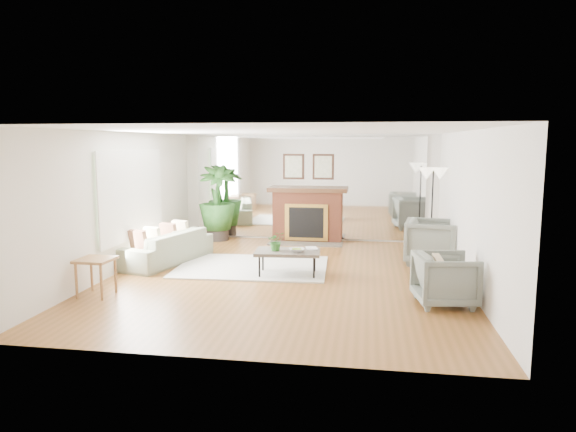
% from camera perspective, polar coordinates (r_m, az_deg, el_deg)
% --- Properties ---
extents(ground, '(7.00, 7.00, 0.00)m').
position_cam_1_polar(ground, '(8.97, -0.32, -6.75)').
color(ground, brown).
rests_on(ground, ground).
extents(wall_left, '(0.02, 7.00, 2.50)m').
position_cam_1_polar(wall_left, '(9.67, -18.11, 1.47)').
color(wall_left, silver).
rests_on(wall_left, ground).
extents(wall_right, '(0.02, 7.00, 2.50)m').
position_cam_1_polar(wall_right, '(8.77, 19.34, 0.77)').
color(wall_right, silver).
rests_on(wall_right, ground).
extents(wall_back, '(6.00, 0.02, 2.50)m').
position_cam_1_polar(wall_back, '(12.17, 2.30, 3.16)').
color(wall_back, silver).
rests_on(wall_back, ground).
extents(mirror_panel, '(5.40, 0.04, 2.40)m').
position_cam_1_polar(mirror_panel, '(12.15, 2.29, 3.15)').
color(mirror_panel, silver).
rests_on(mirror_panel, wall_back).
extents(window_panel, '(0.04, 2.40, 1.50)m').
position_cam_1_polar(window_panel, '(10.00, -16.95, 2.31)').
color(window_panel, '#B2E09E').
rests_on(window_panel, wall_left).
extents(fireplace, '(1.85, 0.83, 2.05)m').
position_cam_1_polar(fireplace, '(12.01, 2.16, 0.26)').
color(fireplace, brown).
rests_on(fireplace, ground).
extents(area_rug, '(2.83, 2.08, 0.03)m').
position_cam_1_polar(area_rug, '(9.61, -3.98, -5.66)').
color(area_rug, silver).
rests_on(area_rug, ground).
extents(coffee_table, '(1.16, 0.73, 0.45)m').
position_cam_1_polar(coffee_table, '(8.94, -0.04, -4.09)').
color(coffee_table, '#5D564A').
rests_on(coffee_table, ground).
extents(sofa, '(1.34, 2.24, 0.61)m').
position_cam_1_polar(sofa, '(10.22, -13.40, -3.36)').
color(sofa, gray).
rests_on(sofa, ground).
extents(armchair_back, '(1.06, 1.04, 0.86)m').
position_cam_1_polar(armchair_back, '(10.20, 15.57, -2.76)').
color(armchair_back, slate).
rests_on(armchair_back, ground).
extents(armchair_front, '(0.93, 0.91, 0.75)m').
position_cam_1_polar(armchair_front, '(7.70, 17.07, -6.74)').
color(armchair_front, slate).
rests_on(armchair_front, ground).
extents(side_table, '(0.52, 0.52, 0.58)m').
position_cam_1_polar(side_table, '(8.29, -20.60, -5.06)').
color(side_table, olive).
rests_on(side_table, ground).
extents(potted_ficus, '(1.09, 1.09, 1.78)m').
position_cam_1_polar(potted_ficus, '(12.25, -7.88, 1.72)').
color(potted_ficus, '#29231E').
rests_on(potted_ficus, ground).
extents(floor_lamp, '(0.59, 0.33, 1.81)m').
position_cam_1_polar(floor_lamp, '(10.88, 15.82, 3.81)').
color(floor_lamp, black).
rests_on(floor_lamp, ground).
extents(tabletop_plant, '(0.37, 0.34, 0.33)m').
position_cam_1_polar(tabletop_plant, '(8.90, -1.33, -2.81)').
color(tabletop_plant, '#336C27').
rests_on(tabletop_plant, coffee_table).
extents(fruit_bowl, '(0.32, 0.32, 0.07)m').
position_cam_1_polar(fruit_bowl, '(8.81, 0.97, -3.81)').
color(fruit_bowl, olive).
rests_on(fruit_bowl, coffee_table).
extents(book, '(0.25, 0.30, 0.02)m').
position_cam_1_polar(book, '(9.07, 2.05, -3.61)').
color(book, olive).
rests_on(book, coffee_table).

